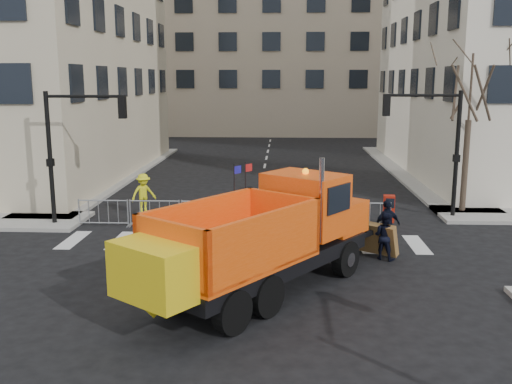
{
  "coord_description": "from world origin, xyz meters",
  "views": [
    {
      "loc": [
        1.25,
        -14.52,
        5.89
      ],
      "look_at": [
        0.43,
        2.5,
        2.48
      ],
      "focal_mm": 40.0,
      "sensor_mm": 36.0,
      "label": 1
    }
  ],
  "objects_px": {
    "plow_truck": "(261,236)",
    "cop_b": "(385,236)",
    "newspaper_box": "(389,209)",
    "cop_c": "(387,226)",
    "worker": "(144,193)",
    "cop_a": "(318,224)"
  },
  "relations": [
    {
      "from": "cop_c",
      "to": "newspaper_box",
      "type": "relative_size",
      "value": 1.63
    },
    {
      "from": "worker",
      "to": "newspaper_box",
      "type": "distance_m",
      "value": 10.38
    },
    {
      "from": "cop_c",
      "to": "worker",
      "type": "distance_m",
      "value": 10.68
    },
    {
      "from": "plow_truck",
      "to": "cop_c",
      "type": "relative_size",
      "value": 5.18
    },
    {
      "from": "cop_c",
      "to": "newspaper_box",
      "type": "xyz_separation_m",
      "value": [
        0.7,
        3.51,
        -0.2
      ]
    },
    {
      "from": "cop_a",
      "to": "worker",
      "type": "relative_size",
      "value": 1.03
    },
    {
      "from": "plow_truck",
      "to": "cop_b",
      "type": "distance_m",
      "value": 5.23
    },
    {
      "from": "cop_a",
      "to": "cop_b",
      "type": "bearing_deg",
      "value": 122.06
    },
    {
      "from": "worker",
      "to": "newspaper_box",
      "type": "height_order",
      "value": "worker"
    },
    {
      "from": "worker",
      "to": "newspaper_box",
      "type": "relative_size",
      "value": 1.56
    },
    {
      "from": "cop_b",
      "to": "worker",
      "type": "height_order",
      "value": "worker"
    },
    {
      "from": "cop_a",
      "to": "newspaper_box",
      "type": "relative_size",
      "value": 1.61
    },
    {
      "from": "cop_b",
      "to": "worker",
      "type": "xyz_separation_m",
      "value": [
        -9.37,
        5.6,
        0.21
      ]
    },
    {
      "from": "cop_b",
      "to": "newspaper_box",
      "type": "bearing_deg",
      "value": -72.76
    },
    {
      "from": "cop_b",
      "to": "plow_truck",
      "type": "bearing_deg",
      "value": 69.25
    },
    {
      "from": "plow_truck",
      "to": "newspaper_box",
      "type": "xyz_separation_m",
      "value": [
        4.89,
        7.79,
        -0.97
      ]
    },
    {
      "from": "plow_truck",
      "to": "newspaper_box",
      "type": "bearing_deg",
      "value": 4.39
    },
    {
      "from": "newspaper_box",
      "to": "worker",
      "type": "bearing_deg",
      "value": -178.59
    },
    {
      "from": "worker",
      "to": "cop_a",
      "type": "bearing_deg",
      "value": -68.15
    },
    {
      "from": "worker",
      "to": "newspaper_box",
      "type": "xyz_separation_m",
      "value": [
        10.32,
        -1.13,
        -0.31
      ]
    },
    {
      "from": "cop_a",
      "to": "newspaper_box",
      "type": "distance_m",
      "value": 4.53
    },
    {
      "from": "newspaper_box",
      "to": "plow_truck",
      "type": "bearing_deg",
      "value": -114.47
    }
  ]
}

